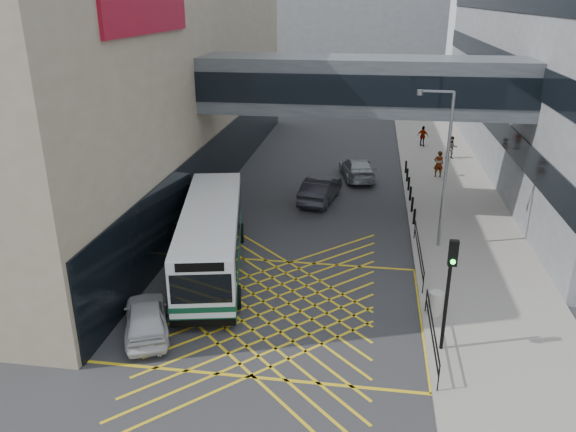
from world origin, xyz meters
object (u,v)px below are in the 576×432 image
at_px(car_dark, 320,189).
at_px(bus, 212,236).
at_px(traffic_light, 450,280).
at_px(street_lamp, 443,161).
at_px(pedestrian_c, 423,136).
at_px(car_white, 146,317).
at_px(pedestrian_a, 439,164).
at_px(car_silver, 357,168).
at_px(litter_bin, 436,303).
at_px(pedestrian_b, 452,148).

bearing_deg(car_dark, bus, 77.35).
distance_m(traffic_light, street_lamp, 9.58).
bearing_deg(pedestrian_c, bus, 89.36).
xyz_separation_m(car_white, car_dark, (5.15, 15.90, 0.11)).
height_order(bus, pedestrian_a, bus).
bearing_deg(bus, pedestrian_a, 41.61).
bearing_deg(car_silver, pedestrian_c, -130.28).
xyz_separation_m(street_lamp, litter_bin, (-0.63, -6.92, -3.98)).
bearing_deg(car_dark, pedestrian_a, -133.41).
distance_m(bus, traffic_light, 11.48).
bearing_deg(bus, litter_bin, -28.32).
bearing_deg(street_lamp, bus, -156.63).
bearing_deg(litter_bin, car_silver, 101.48).
bearing_deg(litter_bin, pedestrian_c, 86.91).
height_order(car_silver, street_lamp, street_lamp).
height_order(litter_bin, pedestrian_a, pedestrian_a).
relative_size(car_silver, pedestrian_a, 2.67).
xyz_separation_m(bus, street_lamp, (10.63, 3.96, 2.96)).
height_order(car_silver, pedestrian_c, pedestrian_c).
xyz_separation_m(pedestrian_a, pedestrian_b, (1.51, 5.06, -0.05)).
height_order(bus, car_white, bus).
bearing_deg(car_white, car_dark, -130.11).
xyz_separation_m(litter_bin, pedestrian_a, (1.93, 19.04, 0.44)).
bearing_deg(pedestrian_c, car_white, 91.92).
height_order(litter_bin, pedestrian_b, pedestrian_b).
bearing_deg(pedestrian_c, pedestrian_b, 140.82).
xyz_separation_m(street_lamp, pedestrian_a, (1.30, 12.12, -3.53)).
xyz_separation_m(traffic_light, litter_bin, (-0.01, 2.50, -2.36)).
distance_m(car_silver, litter_bin, 18.76).
relative_size(car_white, car_silver, 0.87).
xyz_separation_m(traffic_light, pedestrian_a, (1.92, 21.54, -1.91)).
bearing_deg(pedestrian_c, traffic_light, 111.29).
bearing_deg(car_white, pedestrian_c, -134.36).
bearing_deg(car_dark, traffic_light, 120.06).
relative_size(street_lamp, pedestrian_a, 4.20).
relative_size(bus, pedestrian_b, 6.40).
distance_m(street_lamp, pedestrian_b, 17.77).
bearing_deg(pedestrian_b, car_white, -124.14).
relative_size(pedestrian_b, pedestrian_c, 1.04).
relative_size(litter_bin, pedestrian_a, 0.52).
distance_m(pedestrian_a, pedestrian_b, 5.28).
distance_m(car_silver, street_lamp, 12.86).
bearing_deg(bus, street_lamp, 8.60).
distance_m(bus, car_white, 5.89).
distance_m(bus, litter_bin, 10.48).
bearing_deg(litter_bin, pedestrian_a, 84.21).
height_order(street_lamp, pedestrian_c, street_lamp).
relative_size(pedestrian_a, pedestrian_b, 1.05).
height_order(car_white, street_lamp, street_lamp).
xyz_separation_m(car_dark, litter_bin, (5.87, -13.14, -0.15)).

